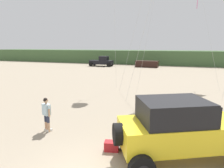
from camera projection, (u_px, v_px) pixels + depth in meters
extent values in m
cube|color=#426038|center=(172.00, 58.00, 44.29)|extent=(90.00, 6.84, 2.95)
cube|color=yellow|center=(181.00, 133.00, 7.40)|extent=(4.76, 3.64, 0.90)
cube|color=yellow|center=(224.00, 121.00, 7.56)|extent=(1.75, 2.01, 0.12)
cube|color=black|center=(173.00, 111.00, 7.20)|extent=(2.85, 2.61, 0.80)
cube|color=black|center=(205.00, 110.00, 7.37)|extent=(0.85, 1.53, 0.72)
cylinder|color=black|center=(118.00, 134.00, 7.06)|extent=(0.62, 0.82, 0.77)
cylinder|color=black|center=(208.00, 133.00, 8.76)|extent=(0.88, 0.65, 0.84)
cylinder|color=black|center=(208.00, 133.00, 8.76)|extent=(0.48, 0.46, 0.38)
cylinder|color=black|center=(127.00, 139.00, 8.27)|extent=(0.88, 0.65, 0.84)
cylinder|color=black|center=(127.00, 139.00, 8.27)|extent=(0.48, 0.46, 0.38)
cylinder|color=black|center=(142.00, 168.00, 6.27)|extent=(0.88, 0.65, 0.84)
cylinder|color=black|center=(142.00, 168.00, 6.27)|extent=(0.48, 0.46, 0.38)
cylinder|color=tan|center=(46.00, 125.00, 10.08)|extent=(0.14, 0.14, 0.49)
cylinder|color=#2D3347|center=(46.00, 118.00, 10.00)|extent=(0.15, 0.15, 0.36)
cube|color=silver|center=(47.00, 129.00, 10.14)|extent=(0.21, 0.28, 0.10)
cylinder|color=tan|center=(49.00, 127.00, 9.92)|extent=(0.14, 0.14, 0.49)
cylinder|color=#2D3347|center=(48.00, 119.00, 9.85)|extent=(0.15, 0.15, 0.36)
cube|color=silver|center=(49.00, 130.00, 9.99)|extent=(0.21, 0.28, 0.10)
cube|color=silver|center=(46.00, 109.00, 9.84)|extent=(0.47, 0.41, 0.54)
cylinder|color=tan|center=(44.00, 109.00, 10.02)|extent=(0.09, 0.09, 0.56)
cylinder|color=silver|center=(44.00, 105.00, 9.98)|extent=(0.11, 0.11, 0.16)
cylinder|color=tan|center=(49.00, 111.00, 9.67)|extent=(0.09, 0.09, 0.56)
cylinder|color=silver|center=(49.00, 107.00, 9.63)|extent=(0.11, 0.11, 0.16)
cylinder|color=tan|center=(46.00, 103.00, 9.78)|extent=(0.10, 0.10, 0.08)
sphere|color=tan|center=(46.00, 100.00, 9.76)|extent=(0.21, 0.21, 0.21)
sphere|color=black|center=(45.00, 100.00, 9.74)|extent=(0.21, 0.21, 0.21)
cube|color=#B21E23|center=(112.00, 146.00, 8.14)|extent=(0.62, 0.47, 0.38)
cube|color=black|center=(101.00, 62.00, 40.90)|extent=(4.70, 2.17, 0.76)
cube|color=black|center=(104.00, 58.00, 40.61)|extent=(1.70, 1.89, 0.84)
cylinder|color=black|center=(112.00, 64.00, 41.48)|extent=(0.77, 0.30, 0.76)
cylinder|color=black|center=(109.00, 65.00, 39.49)|extent=(0.77, 0.30, 0.76)
cylinder|color=black|center=(94.00, 64.00, 42.46)|extent=(0.77, 0.30, 0.76)
cylinder|color=black|center=(91.00, 64.00, 40.47)|extent=(0.77, 0.30, 0.76)
cube|color=black|center=(147.00, 64.00, 38.95)|extent=(4.27, 1.89, 1.20)
cylinder|color=silver|center=(209.00, 36.00, 19.72)|extent=(2.07, 4.32, 9.95)
cylinder|color=silver|center=(153.00, 8.00, 19.02)|extent=(1.46, 5.78, 14.97)
cylinder|color=silver|center=(138.00, 15.00, 18.03)|extent=(2.67, 2.70, 13.42)
cylinder|color=silver|center=(115.00, 16.00, 20.00)|extent=(1.08, 2.10, 13.73)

